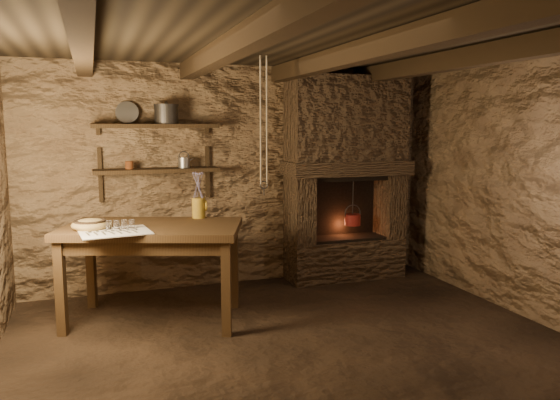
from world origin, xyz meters
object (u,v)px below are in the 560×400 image
object	(u,v)px
work_table	(153,270)
stoneware_jug	(199,198)
wooden_bowl	(90,225)
red_pot	(353,219)
iron_stockpot	(166,115)

from	to	relation	value
work_table	stoneware_jug	world-z (taller)	stoneware_jug
wooden_bowl	stoneware_jug	bearing A→B (deg)	15.14
wooden_bowl	red_pot	xyz separation A→B (m)	(2.83, 0.69, -0.22)
stoneware_jug	wooden_bowl	xyz separation A→B (m)	(-0.99, -0.27, -0.15)
stoneware_jug	red_pot	bearing A→B (deg)	27.95
wooden_bowl	iron_stockpot	world-z (taller)	iron_stockpot
work_table	iron_stockpot	bearing A→B (deg)	91.42
work_table	wooden_bowl	xyz separation A→B (m)	(-0.52, -0.02, 0.44)
stoneware_jug	work_table	bearing A→B (deg)	-137.33
work_table	red_pot	size ratio (longest dim) A/B	3.23
work_table	wooden_bowl	size ratio (longest dim) A/B	5.58
wooden_bowl	iron_stockpot	xyz separation A→B (m)	(0.77, 0.81, 0.94)
stoneware_jug	iron_stockpot	world-z (taller)	iron_stockpot
wooden_bowl	red_pot	distance (m)	2.92
work_table	wooden_bowl	world-z (taller)	wooden_bowl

